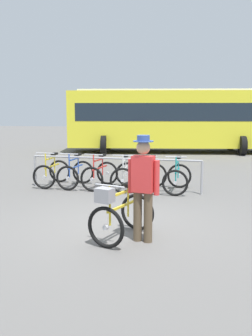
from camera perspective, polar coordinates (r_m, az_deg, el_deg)
ground_plane at (r=7.19m, az=-1.46°, el=-8.41°), size 80.00×80.00×0.00m
bike_rack_rail at (r=10.02m, az=-1.78°, el=0.61°), size 4.59×0.46×0.88m
racked_bike_yellow at (r=10.86m, az=-11.01°, el=-0.69°), size 0.76×1.16×0.97m
racked_bike_blue at (r=10.60m, az=-7.55°, el=-0.84°), size 0.82×1.19×0.97m
racked_bike_red at (r=10.37m, az=-3.94°, el=-1.00°), size 0.87×1.20×0.97m
racked_bike_white at (r=10.19m, az=-0.17°, el=-1.16°), size 0.69×1.13×0.98m
racked_bike_lime at (r=10.05m, az=3.71°, el=-1.31°), size 0.84×1.18×0.97m
racked_bike_teal at (r=9.96m, az=7.69°, el=-1.47°), size 0.76×1.16×0.97m
featured_bicycle at (r=6.23m, az=-0.93°, el=-6.86°), size 1.01×1.26×0.97m
person_with_featured_bike at (r=6.06m, az=2.57°, el=-2.41°), size 0.51×0.32×1.72m
bus_distant at (r=19.23m, az=6.78°, el=7.56°), size 10.20×4.05×3.08m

